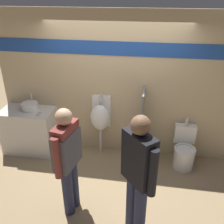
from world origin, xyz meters
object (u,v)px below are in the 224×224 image
toilet (184,151)px  person_in_vest (67,156)px  sink_basin (30,106)px  person_with_lanyard (138,173)px  urinal_near_counter (100,117)px  cell_phone (39,114)px

toilet → person_in_vest: (-1.73, -1.33, 0.66)m
sink_basin → person_with_lanyard: bearing=-36.4°
toilet → urinal_near_counter: bearing=174.5°
urinal_near_counter → person_with_lanyard: bearing=-64.1°
urinal_near_counter → person_in_vest: bearing=-95.3°
sink_basin → toilet: sink_basin is taller
sink_basin → urinal_near_counter: size_ratio=0.27×
cell_phone → person_in_vest: person_in_vest is taller
sink_basin → person_in_vest: 1.85m
toilet → cell_phone: bearing=-177.6°
urinal_near_counter → person_in_vest: 1.50m
toilet → person_in_vest: bearing=-142.4°
cell_phone → toilet: bearing=2.4°
person_with_lanyard → toilet: bearing=-68.6°
person_with_lanyard → sink_basin: bearing=11.7°
cell_phone → person_with_lanyard: 2.39m
cell_phone → urinal_near_counter: bearing=13.5°
sink_basin → cell_phone: sink_basin is taller
cell_phone → person_with_lanyard: size_ratio=0.08×
cell_phone → person_with_lanyard: (1.92, -1.43, 0.07)m
urinal_near_counter → person_with_lanyard: size_ratio=0.69×
cell_phone → person_in_vest: 1.55m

